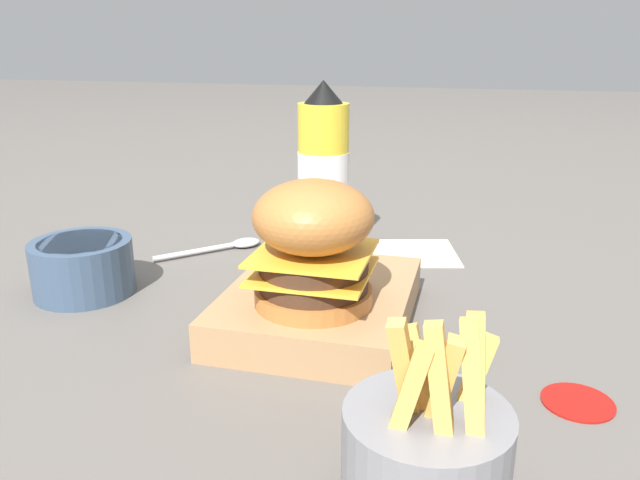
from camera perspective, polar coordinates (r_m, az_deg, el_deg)
The scene contains 9 objects.
ground_plane at distance 0.68m, azimuth 2.42°, elevation -5.93°, with size 6.00×6.00×0.00m, color #5B5651.
serving_board at distance 0.63m, azimuth 0.00°, elevation -5.92°, with size 0.23×0.18×0.04m.
burger at distance 0.57m, azimuth -0.62°, elevation -0.22°, with size 0.11×0.11×0.12m.
ketchup_bottle at distance 0.81m, azimuth 0.31°, elevation 5.81°, with size 0.07×0.07×0.23m.
fries_basket at distance 0.39m, azimuth 9.71°, elevation -19.14°, with size 0.10×0.10×0.14m.
side_bowl at distance 0.75m, azimuth -20.87°, elevation -2.20°, with size 0.11×0.11×0.06m.
spoon at distance 0.86m, azimuth -8.17°, elevation -0.48°, with size 0.12×0.12×0.01m.
ketchup_puddle at distance 0.55m, azimuth 22.51°, elevation -13.46°, with size 0.06×0.06×0.00m.
parchment_square at distance 0.85m, azimuth 8.60°, elevation -1.12°, with size 0.13×0.13×0.00m.
Camera 1 is at (-0.61, -0.13, 0.28)m, focal length 35.00 mm.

